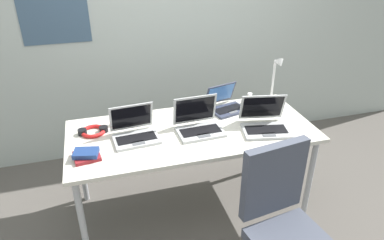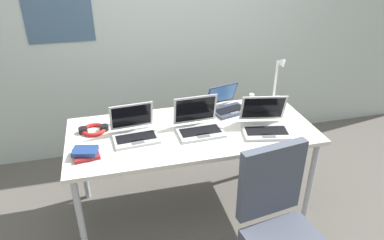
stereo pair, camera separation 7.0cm
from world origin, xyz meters
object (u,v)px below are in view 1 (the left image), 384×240
(laptop_near_lamp, at_px, (265,123))
(office_chair, at_px, (284,239))
(laptop_front_right, at_px, (135,132))
(desk_lamp, at_px, (275,80))
(book_stack, at_px, (86,155))
(laptop_front_left, at_px, (199,125))
(computer_mouse, at_px, (194,107))
(headphones, at_px, (93,131))
(laptop_by_keyboard, at_px, (226,105))
(coffee_mug, at_px, (123,118))
(cell_phone, at_px, (144,119))
(pill_bottle, at_px, (250,97))

(laptop_near_lamp, height_order, office_chair, laptop_near_lamp)
(laptop_front_right, bearing_deg, laptop_near_lamp, -8.26)
(desk_lamp, distance_m, book_stack, 1.63)
(laptop_near_lamp, distance_m, laptop_front_left, 0.49)
(book_stack, relative_size, office_chair, 0.19)
(computer_mouse, bearing_deg, headphones, -166.93)
(laptop_by_keyboard, distance_m, coffee_mug, 0.84)
(laptop_front_left, bearing_deg, computer_mouse, 78.81)
(computer_mouse, xyz_separation_m, cell_phone, (-0.43, -0.07, -0.01))
(laptop_front_right, distance_m, headphones, 0.32)
(laptop_near_lamp, bearing_deg, coffee_mug, 159.44)
(computer_mouse, distance_m, coffee_mug, 0.60)
(book_stack, relative_size, coffee_mug, 1.63)
(desk_lamp, distance_m, office_chair, 1.34)
(desk_lamp, relative_size, coffee_mug, 3.54)
(laptop_front_left, distance_m, office_chair, 0.96)
(pill_bottle, bearing_deg, computer_mouse, -179.82)
(desk_lamp, bearing_deg, office_chair, -112.33)
(laptop_front_right, xyz_separation_m, computer_mouse, (0.53, 0.33, -0.03))
(book_stack, bearing_deg, laptop_near_lamp, 1.27)
(cell_phone, bearing_deg, office_chair, -30.28)
(desk_lamp, relative_size, laptop_front_left, 1.19)
(cell_phone, height_order, office_chair, office_chair)
(laptop_front_right, bearing_deg, desk_lamp, 12.87)
(computer_mouse, distance_m, office_chair, 1.25)
(laptop_by_keyboard, bearing_deg, pill_bottle, 18.36)
(laptop_near_lamp, height_order, laptop_by_keyboard, laptop_near_lamp)
(book_stack, bearing_deg, computer_mouse, 29.41)
(pill_bottle, xyz_separation_m, office_chair, (-0.27, -1.18, -0.38))
(laptop_front_right, xyz_separation_m, pill_bottle, (1.02, 0.33, -0.01))
(laptop_front_left, height_order, pill_bottle, laptop_front_left)
(pill_bottle, bearing_deg, laptop_front_right, -162.27)
(laptop_by_keyboard, xyz_separation_m, book_stack, (-1.11, -0.41, -0.02))
(book_stack, bearing_deg, office_chair, -32.29)
(laptop_by_keyboard, bearing_deg, laptop_front_right, -162.47)
(headphones, bearing_deg, pill_bottle, 7.59)
(headphones, distance_m, coffee_mug, 0.24)
(headphones, bearing_deg, computer_mouse, 11.94)
(laptop_near_lamp, xyz_separation_m, coffee_mug, (-0.99, 0.37, -0.00))
(computer_mouse, bearing_deg, laptop_front_left, -100.06)
(cell_phone, height_order, coffee_mug, coffee_mug)
(book_stack, bearing_deg, pill_bottle, 19.86)
(headphones, height_order, coffee_mug, coffee_mug)
(laptop_by_keyboard, bearing_deg, coffee_mug, -179.46)
(cell_phone, xyz_separation_m, pill_bottle, (0.92, 0.07, 0.04))
(laptop_by_keyboard, xyz_separation_m, headphones, (-1.06, -0.09, -0.03))
(cell_phone, distance_m, coffee_mug, 0.17)
(pill_bottle, height_order, coffee_mug, coffee_mug)
(computer_mouse, xyz_separation_m, book_stack, (-0.87, -0.49, 0.01))
(cell_phone, xyz_separation_m, book_stack, (-0.44, -0.42, 0.02))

